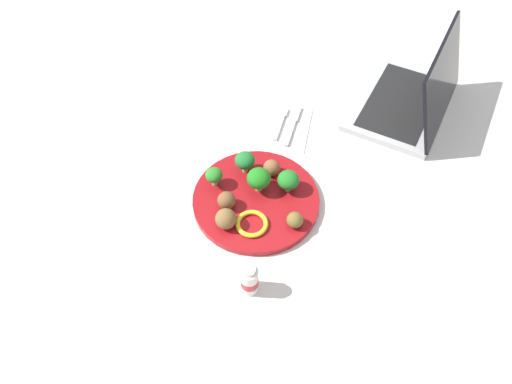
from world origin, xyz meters
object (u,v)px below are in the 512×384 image
Objects in this scene: meatball_far_rim at (226,200)px; napkin at (285,126)px; broccoli_floret_front_right at (258,178)px; meatball_near_rim at (295,220)px; laptop at (412,98)px; knife at (293,123)px; broccoli_floret_back_right at (245,161)px; meatball_front_right at (226,219)px; yogurt_bottle at (249,280)px; plate at (256,200)px; broccoli_floret_far_rim at (288,180)px; pepper_ring_front_right at (252,224)px; broccoli_floret_mid_right at (214,175)px; meatball_front_left at (272,168)px; fork at (279,121)px.

napkin is at bearing -13.68° from meatball_far_rim.
broccoli_floret_front_right is 1.65× the size of meatball_near_rim.
knife is at bearing 115.30° from laptop.
broccoli_floret_front_right reaches higher than broccoli_floret_back_right.
meatball_far_rim is at bearing 14.93° from meatball_front_right.
laptop is (0.60, -0.28, 0.00)m from yogurt_bottle.
plate is 5.14× the size of broccoli_floret_back_right.
broccoli_floret_back_right is at bearing 158.36° from knife.
yogurt_bottle is (-0.12, -0.08, -0.00)m from meatball_front_right.
broccoli_floret_far_rim is at bearing -39.98° from meatball_front_right.
plate is at bearing 123.22° from broccoli_floret_far_rim.
pepper_ring_front_right is (0.01, -0.05, -0.02)m from meatball_front_right.
pepper_ring_front_right is (-0.04, -0.06, -0.01)m from meatball_far_rim.
meatball_front_right is (-0.10, -0.06, -0.01)m from broccoli_floret_mid_right.
broccoli_floret_far_rim reaches higher than napkin.
meatball_front_left is (0.01, -0.06, -0.02)m from broccoli_floret_back_right.
meatball_far_rim is 0.05m from meatball_front_right.
laptop reaches higher than meatball_far_rim.
knife is (0.24, -0.13, -0.04)m from broccoli_floret_mid_right.
pepper_ring_front_right is at bearing -76.51° from meatball_front_right.
broccoli_floret_back_right is at bearing 162.60° from napkin.
laptop is (0.44, -0.22, 0.01)m from meatball_near_rim.
fork is (0.26, 0.00, -0.00)m from plate.
broccoli_floret_far_rim is 0.22m from napkin.
broccoli_floret_far_rim is 0.65× the size of yogurt_bottle.
broccoli_floret_front_right is at bearing 6.29° from plate.
laptop is at bearing -43.26° from meatball_front_left.
broccoli_floret_back_right reaches higher than broccoli_floret_mid_right.
plate is at bearing -148.24° from broccoli_floret_back_right.
broccoli_floret_mid_right is at bearing 99.26° from broccoli_floret_far_rim.
broccoli_floret_far_rim is at bearing -56.78° from plate.
napkin is (0.32, -0.01, -0.02)m from pepper_ring_front_right.
laptop is at bearing -33.34° from pepper_ring_front_right.
meatball_front_right reaches higher than fork.
meatball_front_right is (-0.13, 0.11, -0.01)m from broccoli_floret_far_rim.
meatball_far_rim is 0.33× the size of fork.
broccoli_floret_mid_right is 1.20× the size of meatball_far_rim.
meatball_far_rim and meatball_front_left have the same top height.
yogurt_bottle is at bearing -169.40° from plate.
broccoli_floret_back_right is at bearing 132.09° from laptop.
broccoli_floret_mid_right is at bearing 154.46° from napkin.
meatball_far_rim reaches higher than meatball_near_rim.
fork is (0.34, -0.04, -0.03)m from meatball_front_right.
meatball_far_rim is (-0.11, 0.01, -0.02)m from broccoli_floret_back_right.
meatball_front_left is at bearing -20.57° from meatball_front_right.
fork is (0.23, 0.00, -0.04)m from broccoli_floret_front_right.
plate is at bearing 10.60° from yogurt_bottle.
pepper_ring_front_right is 0.14m from yogurt_bottle.
broccoli_floret_front_right reaches higher than pepper_ring_front_right.
knife is 0.40× the size of laptop.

